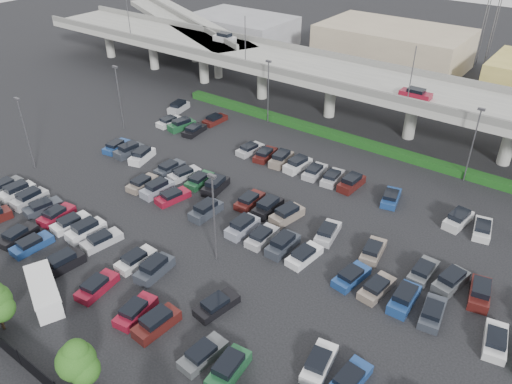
# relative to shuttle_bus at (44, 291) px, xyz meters

# --- Properties ---
(ground) EXTENTS (280.00, 280.00, 0.00)m
(ground) POSITION_rel_shuttle_bus_xyz_m (9.16, 22.29, -1.17)
(ground) COLOR black
(overpass) EXTENTS (150.00, 13.00, 15.80)m
(overpass) POSITION_rel_shuttle_bus_xyz_m (8.95, 54.30, 5.80)
(overpass) COLOR gray
(overpass) RESTS_ON ground
(on_ramp) EXTENTS (50.93, 30.13, 8.80)m
(on_ramp) POSITION_rel_shuttle_bus_xyz_m (-42.94, 65.33, 5.68)
(on_ramp) COLOR gray
(on_ramp) RESTS_ON ground
(hedge) EXTENTS (66.00, 1.60, 1.10)m
(hedge) POSITION_rel_shuttle_bus_xyz_m (9.16, 47.29, -0.62)
(hedge) COLOR #123D13
(hedge) RESTS_ON ground
(fence) EXTENTS (70.00, 0.10, 2.00)m
(fence) POSITION_rel_shuttle_bus_xyz_m (9.10, -5.71, -0.27)
(fence) COLOR black
(fence) RESTS_ON ground
(tree_row) EXTENTS (65.07, 3.66, 5.94)m
(tree_row) POSITION_rel_shuttle_bus_xyz_m (9.86, -4.24, 2.35)
(tree_row) COLOR #332316
(tree_row) RESTS_ON ground
(shuttle_bus) EXTENTS (7.06, 4.78, 2.15)m
(shuttle_bus) POSITION_rel_shuttle_bus_xyz_m (0.00, 0.00, 0.00)
(shuttle_bus) COLOR silver
(shuttle_bus) RESTS_ON ground
(parked_cars) EXTENTS (63.16, 41.67, 1.67)m
(parked_cars) POSITION_rel_shuttle_bus_xyz_m (7.86, 18.96, -0.54)
(parked_cars) COLOR #1C502C
(parked_cars) RESTS_ON ground
(light_poles) EXTENTS (66.90, 48.38, 10.30)m
(light_poles) POSITION_rel_shuttle_bus_xyz_m (5.03, 24.29, 5.07)
(light_poles) COLOR #4D4D52
(light_poles) RESTS_ON ground
(distant_buildings) EXTENTS (138.00, 24.00, 9.00)m
(distant_buildings) POSITION_rel_shuttle_bus_xyz_m (21.53, 84.10, 2.57)
(distant_buildings) COLOR gray
(distant_buildings) RESTS_ON ground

